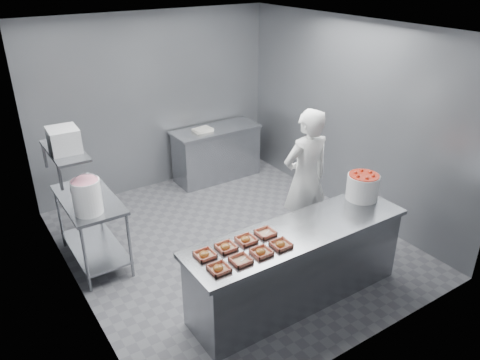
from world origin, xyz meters
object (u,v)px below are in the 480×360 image
at_px(tray_0, 219,268).
at_px(tray_6, 246,240).
at_px(service_counter, 297,265).
at_px(appliance, 64,140).
at_px(worker, 305,179).
at_px(back_counter, 216,153).
at_px(tray_5, 226,247).
at_px(tray_2, 261,252).
at_px(tray_4, 205,255).
at_px(prep_table, 91,220).
at_px(tray_7, 265,233).
at_px(tray_3, 281,244).
at_px(glaze_bucket, 87,196).
at_px(strawberry_tub, 363,186).
at_px(tray_1, 241,260).

relative_size(tray_0, tray_6, 1.00).
distance_m(service_counter, appliance, 2.90).
bearing_deg(tray_0, worker, 27.90).
distance_m(back_counter, tray_5, 3.60).
relative_size(worker, appliance, 5.27).
bearing_deg(tray_5, tray_2, -47.58).
relative_size(tray_4, worker, 0.10).
height_order(back_counter, tray_6, tray_6).
distance_m(prep_table, tray_5, 2.02).
bearing_deg(tray_7, worker, 32.27).
distance_m(tray_5, appliance, 2.16).
height_order(prep_table, tray_7, tray_7).
relative_size(tray_3, worker, 0.10).
bearing_deg(tray_0, tray_3, 0.00).
xyz_separation_m(tray_4, glaze_bucket, (-0.67, 1.46, 0.19)).
height_order(service_counter, tray_0, tray_0).
bearing_deg(back_counter, service_counter, -105.48).
relative_size(tray_0, glaze_bucket, 0.38).
height_order(tray_4, worker, worker).
xyz_separation_m(prep_table, strawberry_tub, (2.73, -1.80, 0.47)).
bearing_deg(tray_1, strawberry_tub, 8.38).
bearing_deg(prep_table, service_counter, -49.76).
height_order(back_counter, glaze_bucket, glaze_bucket).
xyz_separation_m(tray_2, appliance, (-1.23, 2.02, 0.77)).
height_order(tray_4, appliance, appliance).
xyz_separation_m(service_counter, tray_1, (-0.83, -0.13, 0.47)).
xyz_separation_m(tray_4, worker, (1.90, 0.74, 0.01)).
bearing_deg(worker, glaze_bucket, -12.40).
relative_size(strawberry_tub, glaze_bucket, 0.77).
xyz_separation_m(back_counter, tray_2, (-1.49, -3.38, 0.47)).
relative_size(prep_table, tray_5, 6.40).
bearing_deg(service_counter, tray_7, 159.39).
relative_size(tray_3, tray_4, 1.00).
relative_size(tray_1, tray_6, 1.00).
relative_size(service_counter, tray_7, 13.88).
distance_m(tray_2, tray_6, 0.26).
bearing_deg(tray_3, glaze_bucket, 128.83).
xyz_separation_m(tray_2, tray_4, (-0.48, 0.26, 0.00)).
bearing_deg(prep_table, strawberry_tub, -33.40).
bearing_deg(prep_table, back_counter, 27.01).
distance_m(tray_0, tray_5, 0.36).
relative_size(back_counter, tray_3, 8.01).
relative_size(tray_5, appliance, 0.53).
bearing_deg(worker, tray_2, 38.52).
xyz_separation_m(tray_5, glaze_bucket, (-0.91, 1.46, 0.19)).
bearing_deg(strawberry_tub, tray_3, -168.89).
relative_size(glaze_bucket, appliance, 1.38).
relative_size(tray_2, tray_6, 1.00).
xyz_separation_m(tray_3, strawberry_tub, (1.43, 0.28, 0.14)).
bearing_deg(glaze_bucket, tray_2, -56.35).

